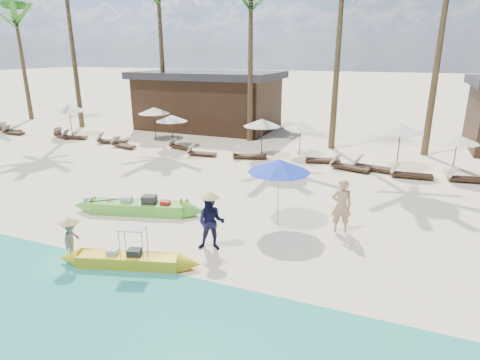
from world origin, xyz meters
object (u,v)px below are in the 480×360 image
at_px(yellow_canoe, 129,260).
at_px(tourist, 341,206).
at_px(blue_umbrella, 279,166).
at_px(green_canoe, 138,207).

distance_m(yellow_canoe, tourist, 6.85).
xyz_separation_m(yellow_canoe, blue_umbrella, (2.97, 4.38, 1.89)).
relative_size(green_canoe, yellow_canoe, 1.24).
xyz_separation_m(green_canoe, tourist, (7.13, 1.22, 0.67)).
xyz_separation_m(tourist, blue_umbrella, (-2.11, -0.15, 1.17)).
height_order(green_canoe, blue_umbrella, blue_umbrella).
height_order(yellow_canoe, blue_umbrella, blue_umbrella).
relative_size(green_canoe, blue_umbrella, 2.39).
bearing_deg(green_canoe, blue_umbrella, -3.26).
distance_m(green_canoe, yellow_canoe, 3.90).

